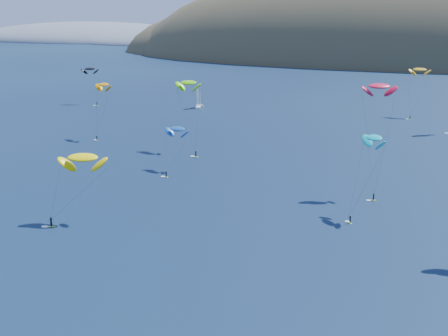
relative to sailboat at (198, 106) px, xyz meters
name	(u,v)px	position (x,y,z in m)	size (l,w,h in m)	color
headland	(107,43)	(-380.93, 537.85, -4.30)	(460.00, 250.00, 60.00)	slate
sailboat	(198,106)	(0.00, 0.00, 0.00)	(9.44, 8.68, 11.27)	white
kitesurfer_1	(103,85)	(-2.92, -73.82, 17.50)	(8.41, 9.26, 20.62)	#ABE619
kitesurfer_2	(83,158)	(40.17, -151.19, 12.55)	(10.83, 11.38, 16.26)	#ABE619
kitesurfer_3	(188,83)	(31.70, -79.32, 20.21)	(12.47, 13.50, 23.67)	#ABE619
kitesurfer_5	(374,138)	(96.23, -125.37, 16.02)	(7.54, 12.56, 19.08)	#ABE619
kitesurfer_9	(379,86)	(94.40, -107.83, 25.00)	(8.82, 11.14, 28.24)	#ABE619
kitesurfer_10	(177,129)	(39.64, -104.49, 10.39)	(8.32, 12.83, 13.50)	#ABE619
kitesurfer_11	(420,69)	(94.58, 13.67, 18.45)	(8.69, 12.79, 21.77)	#ABE619
kitesurfer_12	(90,69)	(-53.27, -5.37, 15.34)	(11.60, 9.04, 18.56)	#ABE619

